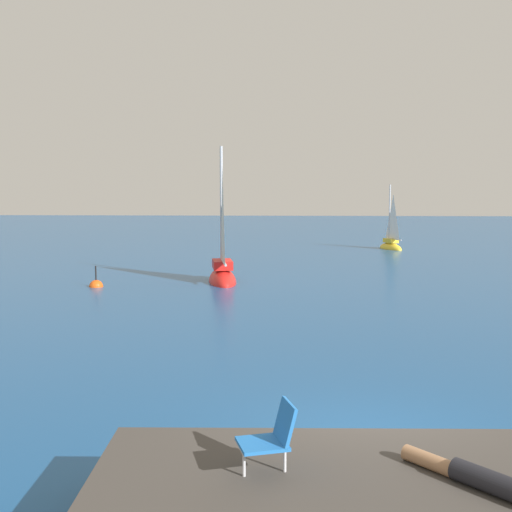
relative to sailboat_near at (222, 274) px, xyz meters
The scene contains 8 objects.
ground_plane 17.56m from the sailboat_near, 76.98° to the right, with size 160.00×160.00×0.00m, color navy.
boulder_seaward 18.55m from the sailboat_near, 86.09° to the right, with size 1.43×1.15×0.79m, color #43413D.
boulder_inland 18.75m from the sailboat_near, 74.60° to the right, with size 0.85×0.68×0.47m, color #433E30.
sailboat_near is the anchor object (origin of this frame).
sailboat_far 17.66m from the sailboat_near, 57.86° to the left, with size 1.64×2.52×4.56m.
person_sunbather 20.73m from the sailboat_near, 76.63° to the right, with size 1.29×1.39×0.25m.
beach_chair 20.08m from the sailboat_near, 82.58° to the right, with size 0.71×0.63×0.80m.
marker_buoy 5.19m from the sailboat_near, 162.74° to the right, with size 0.56×0.56×1.13m.
Camera 1 is at (-1.21, -9.64, 4.00)m, focal length 45.11 mm.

